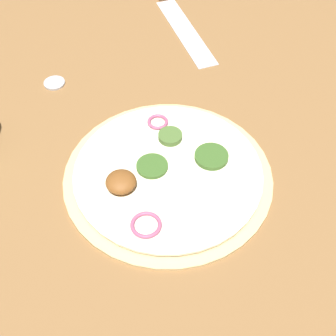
# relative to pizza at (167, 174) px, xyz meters

# --- Properties ---
(ground_plane) EXTENTS (3.00, 3.00, 0.00)m
(ground_plane) POSITION_rel_pizza_xyz_m (0.00, 0.00, -0.01)
(ground_plane) COLOR brown
(pizza) EXTENTS (0.28, 0.28, 0.03)m
(pizza) POSITION_rel_pizza_xyz_m (0.00, 0.00, 0.00)
(pizza) COLOR #D6B77A
(pizza) RESTS_ON ground_plane
(loose_cap) EXTENTS (0.03, 0.03, 0.01)m
(loose_cap) POSITION_rel_pizza_xyz_m (-0.23, 0.13, -0.00)
(loose_cap) COLOR #B2B2B7
(loose_cap) RESTS_ON ground_plane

